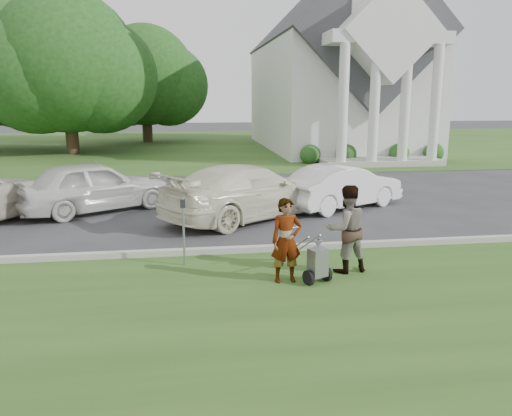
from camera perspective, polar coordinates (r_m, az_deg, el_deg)
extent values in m
plane|color=#333335|center=(10.86, -1.80, -6.05)|extent=(120.00, 120.00, 0.00)
cube|color=#294B1A|center=(8.09, 0.60, -12.76)|extent=(80.00, 7.00, 0.01)
cube|color=#294B1A|center=(37.41, -6.39, 7.19)|extent=(80.00, 30.00, 0.01)
cube|color=#9E9E93|center=(11.35, -2.11, -4.81)|extent=(80.00, 0.18, 0.15)
cube|color=white|center=(35.69, 8.59, 12.49)|extent=(9.00, 16.00, 7.00)
cube|color=#38383D|center=(35.86, 8.78, 18.09)|extent=(9.19, 17.00, 9.19)
cube|color=#9E9E93|center=(27.20, 13.88, 5.20)|extent=(6.20, 2.60, 0.30)
cylinder|color=white|center=(25.24, 9.91, 11.33)|extent=(0.50, 0.50, 6.00)
cylinder|color=white|center=(25.77, 13.36, 11.21)|extent=(0.50, 0.50, 6.00)
cylinder|color=white|center=(26.39, 16.66, 11.05)|extent=(0.50, 0.50, 6.00)
cylinder|color=white|center=(27.09, 19.80, 10.86)|extent=(0.50, 0.50, 6.00)
cube|color=white|center=(26.96, 14.76, 18.22)|extent=(6.20, 2.00, 0.60)
cube|color=white|center=(26.99, 14.80, 18.85)|extent=(5.09, 2.20, 5.09)
sphere|color=#1E4C19|center=(26.93, 6.23, 6.07)|extent=(1.10, 1.10, 1.10)
sphere|color=#1E4C19|center=(27.49, 10.29, 6.07)|extent=(1.10, 1.10, 1.10)
sphere|color=#1E4C19|center=(28.57, 16.05, 6.03)|extent=(1.10, 1.10, 1.10)
sphere|color=#1E4C19|center=(29.44, 19.63, 5.97)|extent=(1.10, 1.10, 1.10)
cylinder|color=#332316|center=(33.01, -20.34, 8.56)|extent=(0.76, 0.76, 3.20)
sphere|color=#1D4214|center=(33.02, -20.87, 15.33)|extent=(8.40, 8.40, 8.40)
sphere|color=#1D4214|center=(32.93, -17.34, 14.12)|extent=(6.89, 6.89, 6.89)
sphere|color=#1D4214|center=(33.09, -23.82, 13.99)|extent=(7.22, 7.22, 7.22)
sphere|color=#1D4214|center=(37.18, -25.80, 14.05)|extent=(7.54, 7.54, 7.54)
cylinder|color=#332316|center=(40.38, -12.34, 9.50)|extent=(0.76, 0.76, 3.00)
sphere|color=#1D4214|center=(40.37, -12.58, 14.59)|extent=(7.60, 7.60, 7.60)
sphere|color=#1D4214|center=(40.56, -10.02, 13.61)|extent=(6.23, 6.23, 6.23)
sphere|color=#1D4214|center=(40.19, -14.80, 13.67)|extent=(6.54, 6.54, 6.54)
cylinder|color=black|center=(9.50, 6.00, -7.96)|extent=(0.18, 0.30, 0.29)
cylinder|color=black|center=(9.75, 8.03, -7.46)|extent=(0.18, 0.30, 0.29)
cylinder|color=#2D2D33|center=(9.62, 7.03, -7.71)|extent=(0.46, 0.23, 0.04)
cube|color=gray|center=(9.53, 7.07, -6.19)|extent=(0.40, 0.37, 0.54)
cone|color=gray|center=(9.42, 7.13, -4.13)|extent=(0.22, 0.22, 0.16)
cylinder|color=#2D2D33|center=(9.40, 7.15, -3.67)|extent=(0.04, 0.04, 0.06)
cylinder|color=gray|center=(9.73, 4.76, -4.24)|extent=(0.31, 0.67, 0.52)
cylinder|color=gray|center=(9.89, 6.04, -3.99)|extent=(0.31, 0.67, 0.52)
cylinder|color=gray|center=(10.02, 4.23, -2.27)|extent=(0.30, 0.15, 0.03)
imported|color=#999999|center=(9.42, 3.49, -3.82)|extent=(0.62, 0.43, 1.62)
imported|color=#999999|center=(10.10, 10.29, -2.44)|extent=(0.97, 0.82, 1.77)
cylinder|color=gray|center=(10.48, -8.25, -3.27)|extent=(0.05, 0.05, 1.26)
cube|color=#2D2D33|center=(10.31, -8.37, 0.55)|extent=(0.10, 0.07, 0.19)
cylinder|color=gray|center=(10.29, -8.39, 1.07)|extent=(0.09, 0.09, 0.03)
imported|color=silver|center=(16.12, -18.01, 2.38)|extent=(4.90, 3.97, 1.57)
imported|color=#EBE6C7|center=(14.47, -0.98, 1.89)|extent=(5.70, 4.87, 1.57)
imported|color=white|center=(16.08, 9.83, 2.45)|extent=(4.39, 3.25, 1.38)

